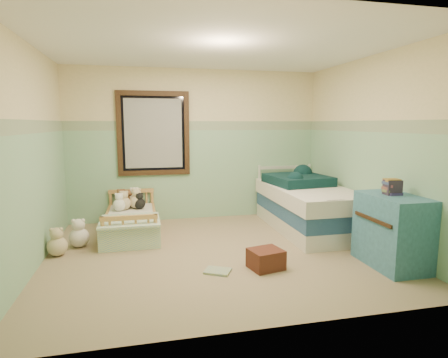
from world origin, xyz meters
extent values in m
cube|color=gray|center=(0.00, 0.00, -0.01)|extent=(4.20, 3.60, 0.02)
cube|color=white|center=(0.00, 0.00, 2.51)|extent=(4.20, 3.60, 0.02)
cube|color=beige|center=(0.00, 1.80, 1.25)|extent=(4.20, 0.04, 2.50)
cube|color=beige|center=(0.00, -1.80, 1.25)|extent=(4.20, 0.04, 2.50)
cube|color=beige|center=(-2.10, 0.00, 1.25)|extent=(0.04, 3.60, 2.50)
cube|color=beige|center=(2.10, 0.00, 1.25)|extent=(0.04, 3.60, 2.50)
cube|color=#8DB693|center=(0.00, 1.79, 0.75)|extent=(4.20, 0.01, 1.50)
cube|color=#356039|center=(0.00, 1.79, 1.57)|extent=(4.20, 0.01, 0.15)
cube|color=black|center=(-0.70, 1.76, 1.45)|extent=(1.16, 0.06, 1.36)
cube|color=#B0B0AE|center=(-0.70, 1.77, 1.45)|extent=(0.92, 0.01, 1.12)
cube|color=#BB8744|center=(-1.09, 1.05, 0.09)|extent=(0.72, 1.44, 0.19)
cube|color=silver|center=(-1.09, 1.05, 0.25)|extent=(0.66, 1.38, 0.12)
cube|color=#7BB2CA|center=(-1.09, 0.60, 0.32)|extent=(0.78, 0.72, 0.03)
sphere|color=brown|center=(-1.24, 1.55, 0.40)|extent=(0.19, 0.19, 0.19)
sphere|color=white|center=(-1.04, 1.55, 0.41)|extent=(0.21, 0.21, 0.21)
sphere|color=beige|center=(-1.19, 1.33, 0.41)|extent=(0.20, 0.20, 0.20)
sphere|color=black|center=(-0.96, 1.33, 0.39)|extent=(0.17, 0.17, 0.17)
sphere|color=silver|center=(-1.74, 0.61, 0.13)|extent=(0.26, 0.26, 0.26)
sphere|color=beige|center=(-1.95, 0.32, 0.12)|extent=(0.24, 0.24, 0.24)
cube|color=silver|center=(1.55, 0.71, 0.11)|extent=(1.00, 1.99, 0.22)
cube|color=navy|center=(1.55, 0.71, 0.33)|extent=(1.00, 1.99, 0.22)
cube|color=silver|center=(1.55, 0.71, 0.55)|extent=(1.04, 2.03, 0.22)
cube|color=#0C2F31|center=(1.50, 1.01, 0.73)|extent=(0.95, 0.99, 0.14)
cube|color=#2F5B73|center=(1.84, -0.86, 0.41)|extent=(0.51, 0.82, 0.82)
cube|color=#432B2A|center=(1.84, -0.81, 0.90)|extent=(0.18, 0.15, 0.17)
cube|color=brown|center=(0.41, -0.63, 0.11)|extent=(0.41, 0.38, 0.22)
cube|color=yellow|center=(-0.13, -0.62, 0.01)|extent=(0.34, 0.31, 0.03)
sphere|color=brown|center=(-1.11, 1.55, 0.40)|extent=(0.18, 0.18, 0.18)
sphere|color=beige|center=(-1.00, 1.38, 0.41)|extent=(0.22, 0.22, 0.22)
sphere|color=white|center=(-1.26, 1.26, 0.40)|extent=(0.19, 0.19, 0.19)
camera|label=1|loc=(-0.91, -4.38, 1.61)|focal=29.64mm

